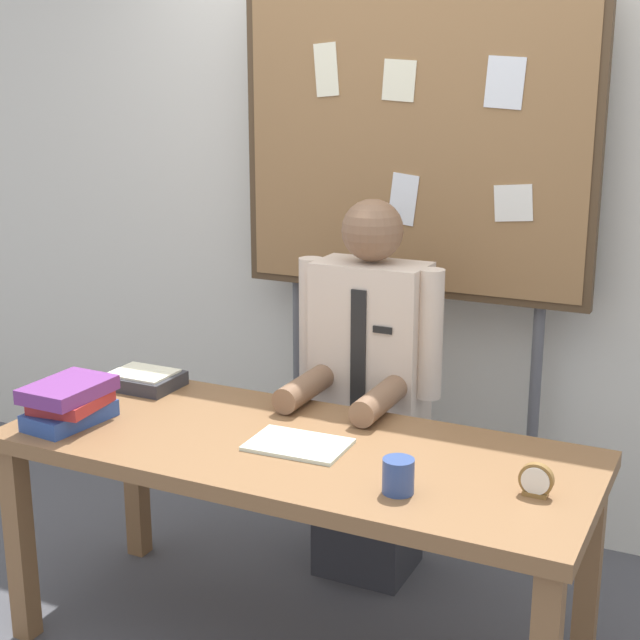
% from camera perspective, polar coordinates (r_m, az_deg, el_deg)
% --- Properties ---
extents(back_wall, '(6.40, 0.08, 2.70)m').
position_cam_1_polar(back_wall, '(3.78, 6.73, 7.41)').
color(back_wall, silver).
rests_on(back_wall, ground_plane).
extents(desk, '(1.84, 0.75, 0.74)m').
position_cam_1_polar(desk, '(2.91, -1.57, -9.15)').
color(desk, brown).
rests_on(desk, ground_plane).
extents(person, '(0.55, 0.56, 1.42)m').
position_cam_1_polar(person, '(3.40, 3.03, -5.30)').
color(person, '#2D2D33').
rests_on(person, ground_plane).
extents(bulletin_board, '(1.40, 0.09, 2.19)m').
position_cam_1_polar(bulletin_board, '(3.57, 5.74, 10.53)').
color(bulletin_board, '#4C3823').
rests_on(bulletin_board, ground_plane).
extents(book_stack, '(0.21, 0.30, 0.14)m').
position_cam_1_polar(book_stack, '(3.11, -15.20, -4.92)').
color(book_stack, '#2D4C99').
rests_on(book_stack, desk).
extents(open_notebook, '(0.31, 0.22, 0.01)m').
position_cam_1_polar(open_notebook, '(2.84, -1.35, -7.70)').
color(open_notebook, silver).
rests_on(open_notebook, desk).
extents(desk_clock, '(0.09, 0.04, 0.09)m').
position_cam_1_polar(desk_clock, '(2.58, 13.20, -9.68)').
color(desk_clock, olive).
rests_on(desk_clock, desk).
extents(coffee_mug, '(0.09, 0.09, 0.10)m').
position_cam_1_polar(coffee_mug, '(2.54, 4.86, -9.57)').
color(coffee_mug, '#334C8C').
rests_on(coffee_mug, desk).
extents(paper_tray, '(0.26, 0.20, 0.06)m').
position_cam_1_polar(paper_tray, '(3.42, -10.85, -3.63)').
color(paper_tray, '#333338').
rests_on(paper_tray, desk).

